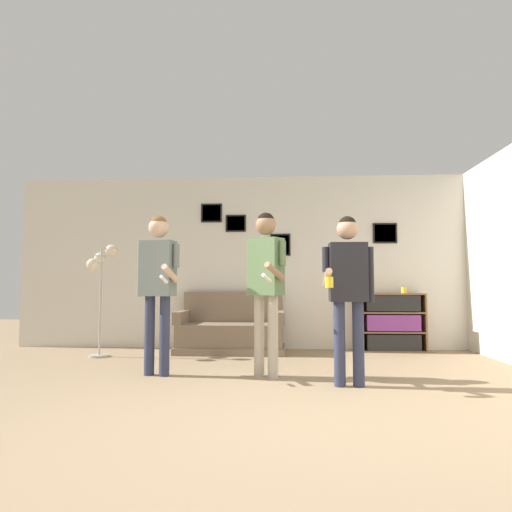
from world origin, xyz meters
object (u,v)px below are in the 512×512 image
object	(u,v)px
bookshelf	(392,322)
person_watcher_holding_cup	(348,281)
couch	(231,332)
person_player_foreground_center	(266,274)
person_player_foreground_left	(158,276)
floor_lamp	(101,274)
drinking_cup	(404,290)

from	to	relation	value
bookshelf	person_watcher_holding_cup	size ratio (longest dim) A/B	0.58
couch	person_player_foreground_center	distance (m)	2.09
couch	bookshelf	world-z (taller)	couch
bookshelf	person_player_foreground_left	distance (m)	3.67
bookshelf	person_player_foreground_center	distance (m)	2.80
floor_lamp	drinking_cup	xyz separation A→B (m)	(4.32, 0.76, -0.22)
couch	person_player_foreground_center	bearing A→B (deg)	-72.49
couch	person_player_foreground_left	distance (m)	2.09
couch	person_watcher_holding_cup	bearing A→B (deg)	-58.28
person_player_foreground_center	drinking_cup	distance (m)	2.86
floor_lamp	person_player_foreground_center	xyz separation A→B (m)	(2.33, -1.28, -0.04)
drinking_cup	floor_lamp	bearing A→B (deg)	-169.97
couch	drinking_cup	bearing A→B (deg)	4.40
bookshelf	drinking_cup	bearing A→B (deg)	-0.01
floor_lamp	person_player_foreground_center	distance (m)	2.66
floor_lamp	drinking_cup	distance (m)	4.39
floor_lamp	person_watcher_holding_cup	distance (m)	3.58
bookshelf	drinking_cup	xyz separation A→B (m)	(0.19, -0.00, 0.48)
couch	bookshelf	size ratio (longest dim) A/B	1.65
person_player_foreground_left	person_player_foreground_center	bearing A→B (deg)	-0.40
floor_lamp	person_player_foreground_center	world-z (taller)	person_player_foreground_center
person_player_foreground_left	person_watcher_holding_cup	xyz separation A→B (m)	(2.00, -0.43, -0.07)
bookshelf	drinking_cup	distance (m)	0.52
person_player_foreground_center	person_watcher_holding_cup	world-z (taller)	person_player_foreground_center
couch	person_watcher_holding_cup	size ratio (longest dim) A/B	0.95
person_player_foreground_center	person_watcher_holding_cup	bearing A→B (deg)	-27.06
bookshelf	person_watcher_holding_cup	xyz separation A→B (m)	(-0.98, -2.46, 0.58)
person_player_foreground_center	couch	bearing A→B (deg)	107.51
person_watcher_holding_cup	couch	bearing A→B (deg)	121.72
couch	person_watcher_holding_cup	distance (m)	2.76
floor_lamp	person_player_foreground_left	xyz separation A→B (m)	(1.15, -1.27, -0.06)
person_player_foreground_center	bookshelf	bearing A→B (deg)	48.62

